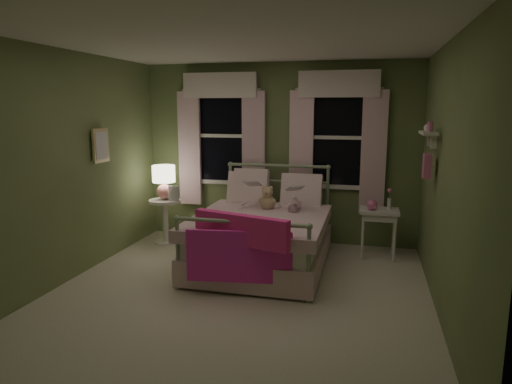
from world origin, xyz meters
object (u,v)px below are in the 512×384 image
(child_left, at_px, (250,187))
(child_right, at_px, (291,189))
(teddy_bear, at_px, (267,199))
(nightstand_right, at_px, (379,217))
(table_lamp, at_px, (164,179))
(bed, at_px, (262,236))
(nightstand_left, at_px, (165,215))

(child_left, height_order, child_right, child_left)
(child_left, distance_m, teddy_bear, 0.34)
(teddy_bear, relative_size, nightstand_right, 0.51)
(child_left, bearing_deg, table_lamp, 6.17)
(table_lamp, bearing_deg, bed, -19.89)
(child_right, xyz_separation_m, table_lamp, (-1.87, 0.14, 0.05))
(teddy_bear, bearing_deg, child_left, 150.50)
(teddy_bear, bearing_deg, bed, -91.15)
(teddy_bear, height_order, nightstand_right, teddy_bear)
(child_left, height_order, nightstand_left, child_left)
(child_left, xyz_separation_m, teddy_bear, (0.28, -0.16, -0.12))
(bed, distance_m, child_right, 0.74)
(nightstand_left, height_order, nightstand_right, same)
(table_lamp, relative_size, nightstand_right, 0.76)
(nightstand_left, relative_size, nightstand_right, 1.02)
(nightstand_left, bearing_deg, child_left, -6.17)
(bed, height_order, teddy_bear, bed)
(teddy_bear, bearing_deg, table_lamp, 169.33)
(bed, relative_size, nightstand_right, 3.18)
(nightstand_left, relative_size, table_lamp, 1.33)
(child_left, height_order, nightstand_right, child_left)
(child_right, distance_m, teddy_bear, 0.34)
(teddy_bear, bearing_deg, child_right, 29.50)
(child_left, xyz_separation_m, nightstand_right, (1.70, 0.24, -0.36))
(bed, xyz_separation_m, nightstand_left, (-1.59, 0.57, 0.04))
(table_lamp, bearing_deg, child_right, -4.33)
(child_left, distance_m, child_right, 0.56)
(child_right, height_order, table_lamp, child_right)
(bed, relative_size, teddy_bear, 6.29)
(child_left, bearing_deg, nightstand_left, 6.17)
(teddy_bear, distance_m, nightstand_right, 1.49)
(child_right, xyz_separation_m, nightstand_right, (1.14, 0.24, -0.36))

